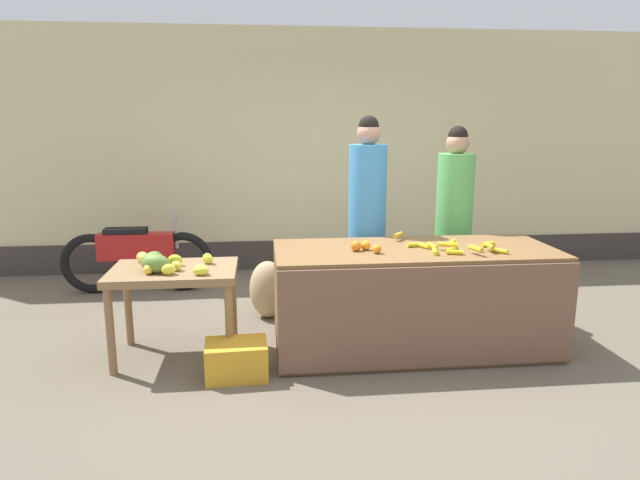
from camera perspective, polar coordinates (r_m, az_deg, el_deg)
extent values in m
plane|color=#665B4C|center=(4.66, 4.00, -10.94)|extent=(24.00, 24.00, 0.00)
cube|color=beige|center=(6.97, 0.27, 9.01)|extent=(9.50, 0.20, 2.90)
cube|color=#3F3833|center=(7.05, 0.36, -1.40)|extent=(9.50, 0.04, 0.36)
cube|color=brown|center=(4.61, 9.47, -5.84)|extent=(2.22, 0.91, 0.83)
cube|color=brown|center=(4.18, 11.19, -7.79)|extent=(2.22, 0.03, 0.77)
cube|color=olive|center=(4.42, -14.70, -3.19)|extent=(0.95, 0.67, 0.06)
cylinder|color=#8B6448|center=(4.35, -20.60, -8.78)|extent=(0.06, 0.06, 0.65)
cylinder|color=olive|center=(4.21, -9.22, -8.80)|extent=(0.06, 0.06, 0.65)
cylinder|color=olive|center=(4.87, -18.97, -6.44)|extent=(0.06, 0.06, 0.65)
cylinder|color=olive|center=(4.75, -8.86, -6.38)|extent=(0.06, 0.06, 0.65)
cylinder|color=gold|center=(4.53, 9.67, -0.48)|extent=(0.14, 0.06, 0.04)
cylinder|color=yellow|center=(4.69, 13.35, -0.21)|extent=(0.10, 0.13, 0.04)
cylinder|color=gold|center=(4.47, 17.82, -1.05)|extent=(0.11, 0.12, 0.04)
cylinder|color=gold|center=(4.41, 13.30, -0.98)|extent=(0.13, 0.11, 0.04)
cylinder|color=gold|center=(4.33, 13.60, -1.23)|extent=(0.13, 0.07, 0.04)
cylinder|color=gold|center=(4.69, 16.73, -0.39)|extent=(0.13, 0.09, 0.04)
cylinder|color=gold|center=(4.50, 15.73, -0.84)|extent=(0.04, 0.13, 0.04)
cylinder|color=gold|center=(4.33, 11.68, -1.15)|extent=(0.07, 0.15, 0.04)
cylinder|color=yellow|center=(4.51, 11.36, -0.60)|extent=(0.05, 0.14, 0.04)
cylinder|color=yellow|center=(4.52, 10.46, -0.55)|extent=(0.09, 0.13, 0.04)
cylinder|color=gold|center=(4.48, 16.90, -0.57)|extent=(0.04, 0.14, 0.04)
cylinder|color=gold|center=(4.36, 15.58, -0.85)|extent=(0.08, 0.14, 0.04)
cylinder|color=yellow|center=(4.44, 12.91, -0.46)|extent=(0.15, 0.09, 0.04)
cylinder|color=gold|center=(4.75, 7.97, 0.53)|extent=(0.11, 0.13, 0.04)
sphere|color=orange|center=(4.26, 5.83, -0.92)|extent=(0.07, 0.07, 0.07)
sphere|color=orange|center=(4.33, 3.68, -0.61)|extent=(0.08, 0.08, 0.08)
sphere|color=orange|center=(4.37, 4.67, -0.55)|extent=(0.08, 0.08, 0.08)
ellipsoid|color=yellow|center=(4.68, -17.68, -1.64)|extent=(0.12, 0.12, 0.08)
ellipsoid|color=#D5DE37|center=(4.49, -11.38, -1.86)|extent=(0.12, 0.13, 0.08)
ellipsoid|color=yellow|center=(4.29, -17.09, -2.84)|extent=(0.09, 0.11, 0.08)
ellipsoid|color=yellow|center=(4.23, -15.19, -2.92)|extent=(0.13, 0.11, 0.08)
ellipsoid|color=#D3DB44|center=(4.19, -12.10, -2.93)|extent=(0.09, 0.12, 0.08)
ellipsoid|color=yellow|center=(4.48, -14.56, -2.00)|extent=(0.13, 0.09, 0.09)
ellipsoid|color=#D3CA4B|center=(4.62, -17.52, -1.77)|extent=(0.10, 0.13, 0.09)
ellipsoid|color=#DDDB46|center=(4.33, -14.42, -2.57)|extent=(0.11, 0.11, 0.08)
ellipsoid|color=yellow|center=(4.16, -12.05, -3.08)|extent=(0.13, 0.09, 0.07)
ellipsoid|color=olive|center=(4.30, -16.42, -2.33)|extent=(0.25, 0.20, 0.14)
ellipsoid|color=olive|center=(4.39, -16.63, -2.05)|extent=(0.18, 0.24, 0.14)
cylinder|color=#33333D|center=(5.22, 4.71, -4.16)|extent=(0.29, 0.29, 0.73)
cylinder|color=#3F8CCC|center=(5.06, 4.87, 4.65)|extent=(0.34, 0.34, 0.89)
sphere|color=tan|center=(5.02, 4.98, 10.76)|extent=(0.21, 0.21, 0.21)
sphere|color=black|center=(5.02, 4.99, 11.54)|extent=(0.18, 0.18, 0.18)
cylinder|color=#33333D|center=(5.52, 13.20, -3.76)|extent=(0.29, 0.29, 0.69)
cylinder|color=#59B259|center=(5.37, 13.58, 4.09)|extent=(0.34, 0.34, 0.84)
sphere|color=tan|center=(5.33, 13.86, 9.56)|extent=(0.21, 0.21, 0.21)
sphere|color=black|center=(5.32, 13.89, 10.30)|extent=(0.18, 0.18, 0.18)
torus|color=black|center=(6.25, -13.84, -2.13)|extent=(0.65, 0.09, 0.65)
torus|color=black|center=(6.45, -22.24, -2.25)|extent=(0.65, 0.09, 0.65)
cube|color=#A51919|center=(6.29, -18.21, -0.61)|extent=(0.80, 0.18, 0.28)
cube|color=black|center=(6.28, -19.20, 0.80)|extent=(0.44, 0.16, 0.08)
cylinder|color=gray|center=(6.18, -14.46, 1.01)|extent=(0.04, 0.04, 0.40)
cube|color=gold|center=(4.16, -8.52, -11.97)|extent=(0.46, 0.34, 0.26)
ellipsoid|color=tan|center=(5.27, -5.31, -5.05)|extent=(0.46, 0.43, 0.54)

